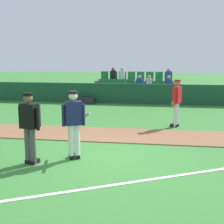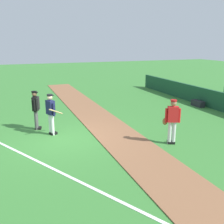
% 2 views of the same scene
% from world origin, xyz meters
% --- Properties ---
extents(ground_plane, '(80.00, 80.00, 0.00)m').
position_xyz_m(ground_plane, '(0.00, 0.00, 0.00)').
color(ground_plane, '#387A33').
extents(infield_dirt_path, '(28.00, 1.92, 0.03)m').
position_xyz_m(infield_dirt_path, '(0.00, 2.27, 0.01)').
color(infield_dirt_path, brown).
rests_on(infield_dirt_path, ground).
extents(foul_line_chalk, '(10.56, 5.87, 0.01)m').
position_xyz_m(foul_line_chalk, '(3.00, -0.50, 0.01)').
color(foul_line_chalk, white).
rests_on(foul_line_chalk, ground).
extents(dugout_fence, '(20.00, 0.16, 1.09)m').
position_xyz_m(dugout_fence, '(0.00, 9.31, 0.55)').
color(dugout_fence, '#19472D').
rests_on(dugout_fence, ground).
extents(stadium_bleachers, '(5.00, 2.10, 1.90)m').
position_xyz_m(stadium_bleachers, '(0.02, 10.76, 0.51)').
color(stadium_bleachers, slate).
rests_on(stadium_bleachers, ground).
extents(batter_navy_jersey, '(0.75, 0.69, 1.76)m').
position_xyz_m(batter_navy_jersey, '(-0.65, -0.30, 0.97)').
color(batter_navy_jersey, white).
rests_on(batter_navy_jersey, ground).
extents(umpire_home_plate, '(0.58, 0.37, 1.76)m').
position_xyz_m(umpire_home_plate, '(-1.61, -0.82, 1.00)').
color(umpire_home_plate, '#4C4C4C').
rests_on(umpire_home_plate, ground).
extents(runner_red_jersey, '(0.42, 0.62, 1.76)m').
position_xyz_m(runner_red_jersey, '(2.08, 3.85, 0.96)').
color(runner_red_jersey, silver).
rests_on(runner_red_jersey, ground).
extents(equipment_bag, '(0.90, 0.36, 0.36)m').
position_xyz_m(equipment_bag, '(-2.52, 8.86, 0.18)').
color(equipment_bag, '#232328').
rests_on(equipment_bag, ground).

